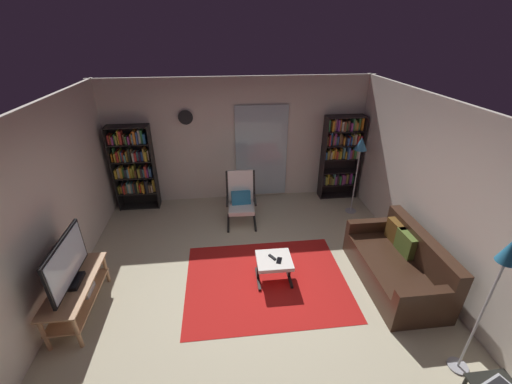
{
  "coord_description": "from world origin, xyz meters",
  "views": [
    {
      "loc": [
        -0.37,
        -3.57,
        3.46
      ],
      "look_at": [
        0.16,
        1.04,
        1.04
      ],
      "focal_mm": 22.48,
      "sensor_mm": 36.0,
      "label": 1
    }
  ],
  "objects_px": {
    "tv_stand": "(77,292)",
    "lounge_armchair": "(241,197)",
    "bookshelf_near_sofa": "(341,153)",
    "cell_phone": "(279,260)",
    "bookshelf_near_tv": "(134,165)",
    "leather_sofa": "(398,265)",
    "ottoman": "(274,262)",
    "tv_remote": "(272,257)",
    "wall_clock": "(186,117)",
    "floor_lamp_by_sofa": "(503,268)",
    "floor_lamp_by_shelf": "(360,150)",
    "television": "(67,264)"
  },
  "relations": [
    {
      "from": "lounge_armchair",
      "to": "tv_remote",
      "type": "relative_size",
      "value": 7.1
    },
    {
      "from": "ottoman",
      "to": "television",
      "type": "bearing_deg",
      "value": -173.05
    },
    {
      "from": "bookshelf_near_tv",
      "to": "wall_clock",
      "type": "xyz_separation_m",
      "value": [
        1.11,
        0.16,
        0.9
      ]
    },
    {
      "from": "bookshelf_near_tv",
      "to": "leather_sofa",
      "type": "height_order",
      "value": "bookshelf_near_tv"
    },
    {
      "from": "ottoman",
      "to": "floor_lamp_by_sofa",
      "type": "height_order",
      "value": "floor_lamp_by_sofa"
    },
    {
      "from": "bookshelf_near_sofa",
      "to": "cell_phone",
      "type": "xyz_separation_m",
      "value": [
        -1.8,
        -2.59,
        -0.64
      ]
    },
    {
      "from": "leather_sofa",
      "to": "floor_lamp_by_sofa",
      "type": "xyz_separation_m",
      "value": [
        0.03,
        -1.4,
        1.15
      ]
    },
    {
      "from": "cell_phone",
      "to": "wall_clock",
      "type": "height_order",
      "value": "wall_clock"
    },
    {
      "from": "tv_remote",
      "to": "cell_phone",
      "type": "relative_size",
      "value": 1.03
    },
    {
      "from": "tv_stand",
      "to": "lounge_armchair",
      "type": "xyz_separation_m",
      "value": [
        2.32,
        2.02,
        0.2
      ]
    },
    {
      "from": "television",
      "to": "floor_lamp_by_sofa",
      "type": "distance_m",
      "value": 4.77
    },
    {
      "from": "bookshelf_near_tv",
      "to": "cell_phone",
      "type": "xyz_separation_m",
      "value": [
        2.54,
        -2.58,
        -0.56
      ]
    },
    {
      "from": "bookshelf_near_tv",
      "to": "lounge_armchair",
      "type": "xyz_separation_m",
      "value": [
        2.11,
        -0.83,
        -0.42
      ]
    },
    {
      "from": "tv_remote",
      "to": "floor_lamp_by_sofa",
      "type": "distance_m",
      "value": 2.74
    },
    {
      "from": "leather_sofa",
      "to": "floor_lamp_by_shelf",
      "type": "height_order",
      "value": "floor_lamp_by_shelf"
    },
    {
      "from": "ottoman",
      "to": "wall_clock",
      "type": "bearing_deg",
      "value": 116.77
    },
    {
      "from": "floor_lamp_by_shelf",
      "to": "bookshelf_near_sofa",
      "type": "bearing_deg",
      "value": 95.44
    },
    {
      "from": "lounge_armchair",
      "to": "ottoman",
      "type": "bearing_deg",
      "value": -77.89
    },
    {
      "from": "bookshelf_near_tv",
      "to": "floor_lamp_by_sofa",
      "type": "distance_m",
      "value": 6.04
    },
    {
      "from": "television",
      "to": "cell_phone",
      "type": "distance_m",
      "value": 2.79
    },
    {
      "from": "floor_lamp_by_sofa",
      "to": "bookshelf_near_tv",
      "type": "bearing_deg",
      "value": 135.96
    },
    {
      "from": "lounge_armchair",
      "to": "wall_clock",
      "type": "height_order",
      "value": "wall_clock"
    },
    {
      "from": "tv_stand",
      "to": "bookshelf_near_tv",
      "type": "relative_size",
      "value": 0.69
    },
    {
      "from": "bookshelf_near_sofa",
      "to": "tv_remote",
      "type": "distance_m",
      "value": 3.2
    },
    {
      "from": "tv_stand",
      "to": "leather_sofa",
      "type": "relative_size",
      "value": 0.71
    },
    {
      "from": "floor_lamp_by_sofa",
      "to": "lounge_armchair",
      "type": "bearing_deg",
      "value": 123.52
    },
    {
      "from": "bookshelf_near_sofa",
      "to": "leather_sofa",
      "type": "xyz_separation_m",
      "value": [
        -0.04,
        -2.79,
        -0.73
      ]
    },
    {
      "from": "lounge_armchair",
      "to": "bookshelf_near_tv",
      "type": "bearing_deg",
      "value": 158.52
    },
    {
      "from": "lounge_armchair",
      "to": "floor_lamp_by_sofa",
      "type": "relative_size",
      "value": 0.57
    },
    {
      "from": "ottoman",
      "to": "cell_phone",
      "type": "distance_m",
      "value": 0.11
    },
    {
      "from": "bookshelf_near_tv",
      "to": "floor_lamp_by_shelf",
      "type": "height_order",
      "value": "bookshelf_near_tv"
    },
    {
      "from": "tv_remote",
      "to": "lounge_armchair",
      "type": "bearing_deg",
      "value": 69.34
    },
    {
      "from": "leather_sofa",
      "to": "floor_lamp_by_shelf",
      "type": "xyz_separation_m",
      "value": [
        0.11,
        2.06,
        1.05
      ]
    },
    {
      "from": "tv_remote",
      "to": "cell_phone",
      "type": "distance_m",
      "value": 0.12
    },
    {
      "from": "television",
      "to": "lounge_armchair",
      "type": "height_order",
      "value": "television"
    },
    {
      "from": "television",
      "to": "bookshelf_near_sofa",
      "type": "height_order",
      "value": "bookshelf_near_sofa"
    },
    {
      "from": "bookshelf_near_tv",
      "to": "bookshelf_near_sofa",
      "type": "bearing_deg",
      "value": 0.07
    },
    {
      "from": "tv_remote",
      "to": "wall_clock",
      "type": "relative_size",
      "value": 0.5
    },
    {
      "from": "cell_phone",
      "to": "lounge_armchair",
      "type": "bearing_deg",
      "value": 122.63
    },
    {
      "from": "wall_clock",
      "to": "bookshelf_near_sofa",
      "type": "bearing_deg",
      "value": -2.81
    },
    {
      "from": "television",
      "to": "ottoman",
      "type": "relative_size",
      "value": 1.95
    },
    {
      "from": "ottoman",
      "to": "floor_lamp_by_sofa",
      "type": "xyz_separation_m",
      "value": [
        1.86,
        -1.65,
        1.13
      ]
    },
    {
      "from": "bookshelf_near_sofa",
      "to": "floor_lamp_by_shelf",
      "type": "xyz_separation_m",
      "value": [
        0.07,
        -0.73,
        0.32
      ]
    },
    {
      "from": "leather_sofa",
      "to": "cell_phone",
      "type": "distance_m",
      "value": 1.77
    },
    {
      "from": "bookshelf_near_sofa",
      "to": "lounge_armchair",
      "type": "distance_m",
      "value": 2.43
    },
    {
      "from": "floor_lamp_by_sofa",
      "to": "leather_sofa",
      "type": "bearing_deg",
      "value": 91.38
    },
    {
      "from": "floor_lamp_by_sofa",
      "to": "floor_lamp_by_shelf",
      "type": "distance_m",
      "value": 3.46
    },
    {
      "from": "leather_sofa",
      "to": "floor_lamp_by_sofa",
      "type": "bearing_deg",
      "value": -88.62
    },
    {
      "from": "lounge_armchair",
      "to": "floor_lamp_by_shelf",
      "type": "relative_size",
      "value": 0.64
    },
    {
      "from": "leather_sofa",
      "to": "lounge_armchair",
      "type": "xyz_separation_m",
      "value": [
        -2.19,
        1.96,
        0.24
      ]
    }
  ]
}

